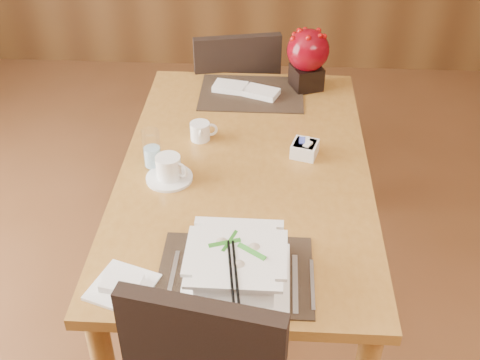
# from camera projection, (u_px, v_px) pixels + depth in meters

# --- Properties ---
(dining_table) EXTENTS (0.90, 1.50, 0.75)m
(dining_table) POSITION_uv_depth(u_px,v_px,m) (245.00, 187.00, 2.25)
(dining_table) COLOR #A9732F
(dining_table) RESTS_ON ground
(placemat_near) EXTENTS (0.45, 0.33, 0.01)m
(placemat_near) POSITION_uv_depth(u_px,v_px,m) (236.00, 273.00, 1.75)
(placemat_near) COLOR black
(placemat_near) RESTS_ON dining_table
(placemat_far) EXTENTS (0.45, 0.33, 0.01)m
(placemat_far) POSITION_uv_depth(u_px,v_px,m) (251.00, 93.00, 2.63)
(placemat_far) COLOR black
(placemat_far) RESTS_ON dining_table
(soup_setting) EXTENTS (0.31, 0.31, 0.12)m
(soup_setting) POSITION_uv_depth(u_px,v_px,m) (236.00, 267.00, 1.69)
(soup_setting) COLOR white
(soup_setting) RESTS_ON dining_table
(coffee_cup) EXTENTS (0.17, 0.17, 0.09)m
(coffee_cup) POSITION_uv_depth(u_px,v_px,m) (169.00, 170.00, 2.10)
(coffee_cup) COLOR white
(coffee_cup) RESTS_ON dining_table
(water_glass) EXTENTS (0.07, 0.07, 0.15)m
(water_glass) POSITION_uv_depth(u_px,v_px,m) (152.00, 149.00, 2.15)
(water_glass) COLOR white
(water_glass) RESTS_ON dining_table
(creamer_jug) EXTENTS (0.12, 0.12, 0.07)m
(creamer_jug) POSITION_uv_depth(u_px,v_px,m) (200.00, 131.00, 2.32)
(creamer_jug) COLOR white
(creamer_jug) RESTS_ON dining_table
(sugar_caddy) EXTENTS (0.11, 0.11, 0.05)m
(sugar_caddy) POSITION_uv_depth(u_px,v_px,m) (305.00, 149.00, 2.23)
(sugar_caddy) COLOR white
(sugar_caddy) RESTS_ON dining_table
(berry_decor) EXTENTS (0.18, 0.18, 0.27)m
(berry_decor) POSITION_uv_depth(u_px,v_px,m) (308.00, 56.00, 2.59)
(berry_decor) COLOR black
(berry_decor) RESTS_ON dining_table
(napkins_far) EXTENTS (0.31, 0.18, 0.03)m
(napkins_far) POSITION_uv_depth(u_px,v_px,m) (248.00, 90.00, 2.62)
(napkins_far) COLOR white
(napkins_far) RESTS_ON dining_table
(bread_plate) EXTENTS (0.21, 0.21, 0.01)m
(bread_plate) POSITION_uv_depth(u_px,v_px,m) (122.00, 287.00, 1.70)
(bread_plate) COLOR white
(bread_plate) RESTS_ON dining_table
(far_chair) EXTENTS (0.50, 0.51, 0.91)m
(far_chair) POSITION_uv_depth(u_px,v_px,m) (234.00, 102.00, 3.06)
(far_chair) COLOR black
(far_chair) RESTS_ON ground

